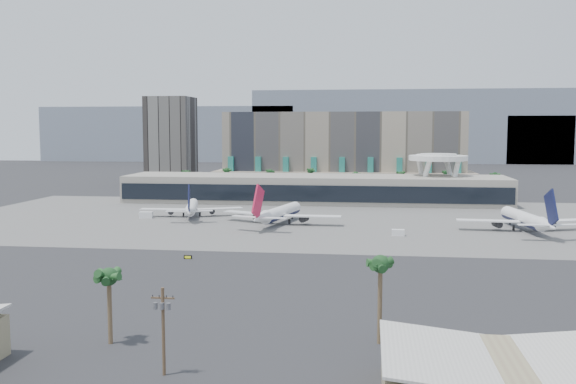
# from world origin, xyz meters

# --- Properties ---
(ground) EXTENTS (900.00, 900.00, 0.00)m
(ground) POSITION_xyz_m (0.00, 0.00, 0.00)
(ground) COLOR #232326
(ground) RESTS_ON ground
(apron_pad) EXTENTS (260.00, 130.00, 0.06)m
(apron_pad) POSITION_xyz_m (0.00, 55.00, 0.03)
(apron_pad) COLOR #5B5B59
(apron_pad) RESTS_ON ground
(mountain_ridge) EXTENTS (680.00, 60.00, 70.00)m
(mountain_ridge) POSITION_xyz_m (27.88, 470.00, 29.89)
(mountain_ridge) COLOR gray
(mountain_ridge) RESTS_ON ground
(hotel) EXTENTS (140.00, 30.00, 42.00)m
(hotel) POSITION_xyz_m (10.00, 174.41, 16.81)
(hotel) COLOR tan
(hotel) RESTS_ON ground
(office_tower) EXTENTS (30.00, 30.00, 52.00)m
(office_tower) POSITION_xyz_m (-95.00, 200.00, 22.94)
(office_tower) COLOR black
(office_tower) RESTS_ON ground
(terminal) EXTENTS (170.00, 32.50, 14.50)m
(terminal) POSITION_xyz_m (0.00, 109.84, 6.52)
(terminal) COLOR #A19A8D
(terminal) RESTS_ON ground
(saucer_structure) EXTENTS (26.00, 26.00, 21.89)m
(saucer_structure) POSITION_xyz_m (55.00, 116.00, 18.45)
(saucer_structure) COLOR white
(saucer_structure) RESTS_ON ground
(palm_row) EXTENTS (157.80, 2.80, 13.10)m
(palm_row) POSITION_xyz_m (7.00, 145.00, 10.50)
(palm_row) COLOR brown
(palm_row) RESTS_ON ground
(hangar_right) EXTENTS (30.55, 20.60, 6.89)m
(hangar_right) POSITION_xyz_m (42.00, -100.00, 2.95)
(hangar_right) COLOR gray
(hangar_right) RESTS_ON ground
(utility_pole) EXTENTS (3.20, 0.85, 12.00)m
(utility_pole) POSITION_xyz_m (-2.00, -96.09, 7.14)
(utility_pole) COLOR #4C3826
(utility_pole) RESTS_ON ground
(airliner_left) EXTENTS (37.82, 39.29, 13.77)m
(airliner_left) POSITION_xyz_m (-41.49, 55.78, 3.47)
(airliner_left) COLOR white
(airliner_left) RESTS_ON ground
(airliner_centre) EXTENTS (42.80, 44.48, 15.57)m
(airliner_centre) POSITION_xyz_m (-6.15, 41.62, 3.93)
(airliner_centre) COLOR white
(airliner_centre) RESTS_ON ground
(airliner_right) EXTENTS (43.62, 45.20, 15.66)m
(airliner_right) POSITION_xyz_m (75.07, 36.91, 3.95)
(airliner_right) COLOR white
(airliner_right) RESTS_ON ground
(service_vehicle_a) EXTENTS (5.15, 2.95, 2.40)m
(service_vehicle_a) POSITION_xyz_m (-57.08, 49.64, 1.20)
(service_vehicle_a) COLOR white
(service_vehicle_a) RESTS_ON ground
(service_vehicle_b) EXTENTS (3.99, 2.38, 2.01)m
(service_vehicle_b) POSITION_xyz_m (33.83, 21.95, 1.00)
(service_vehicle_b) COLOR white
(service_vehicle_b) RESTS_ON ground
(taxiway_sign) EXTENTS (2.12, 0.49, 0.96)m
(taxiway_sign) POSITION_xyz_m (-20.68, -20.58, 0.47)
(taxiway_sign) COLOR black
(taxiway_sign) RESTS_ON ground
(near_palm_a) EXTENTS (6.00, 6.00, 11.92)m
(near_palm_a) POSITION_xyz_m (-14.27, -84.76, 9.09)
(near_palm_a) COLOR brown
(near_palm_a) RESTS_ON ground
(near_palm_b) EXTENTS (6.00, 6.00, 13.89)m
(near_palm_b) POSITION_xyz_m (26.89, -79.40, 11.01)
(near_palm_b) COLOR brown
(near_palm_b) RESTS_ON ground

